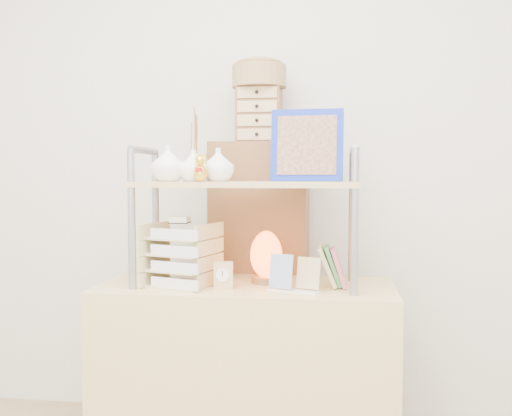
{
  "coord_description": "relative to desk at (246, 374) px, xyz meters",
  "views": [
    {
      "loc": [
        0.36,
        -1.08,
        1.2
      ],
      "look_at": [
        0.04,
        1.2,
        1.07
      ],
      "focal_mm": 40.0,
      "sensor_mm": 36.0,
      "label": 1
    }
  ],
  "objects": [
    {
      "name": "drawer_chest",
      "position": [
        0.01,
        0.35,
        1.1
      ],
      "size": [
        0.2,
        0.16,
        0.25
      ],
      "color": "brown",
      "rests_on": "cabinet"
    },
    {
      "name": "postcard_stand",
      "position": [
        0.2,
        -0.11,
        0.42
      ],
      "size": [
        0.21,
        0.12,
        0.14
      ],
      "color": "white",
      "rests_on": "desk"
    },
    {
      "name": "hutch",
      "position": [
        -0.05,
        0.01,
        0.81
      ],
      "size": [
        0.9,
        0.34,
        0.72
      ],
      "color": "gray",
      "rests_on": "desk"
    },
    {
      "name": "desk",
      "position": [
        0.0,
        0.0,
        0.0
      ],
      "size": [
        1.2,
        0.5,
        0.75
      ],
      "primitive_type": "cube",
      "color": "tan",
      "rests_on": "ground"
    },
    {
      "name": "cabinet",
      "position": [
        0.01,
        0.37,
        0.3
      ],
      "size": [
        0.45,
        0.25,
        1.35
      ],
      "primitive_type": "cube",
      "rotation": [
        0.0,
        0.0,
        -0.02
      ],
      "color": "brown",
      "rests_on": "ground"
    },
    {
      "name": "salt_lamp",
      "position": [
        0.08,
        0.05,
        0.49
      ],
      "size": [
        0.14,
        0.13,
        0.22
      ],
      "color": "brown",
      "rests_on": "desk"
    },
    {
      "name": "desk_clock",
      "position": [
        -0.08,
        -0.09,
        0.43
      ],
      "size": [
        0.08,
        0.04,
        0.11
      ],
      "color": "tan",
      "rests_on": "desk"
    },
    {
      "name": "woven_basket",
      "position": [
        0.01,
        0.35,
        1.28
      ],
      "size": [
        0.25,
        0.25,
        0.1
      ],
      "primitive_type": "cylinder",
      "color": "olive",
      "rests_on": "drawer_chest"
    },
    {
      "name": "letter_tray",
      "position": [
        -0.26,
        -0.07,
        0.49
      ],
      "size": [
        0.28,
        0.28,
        0.28
      ],
      "color": "tan",
      "rests_on": "desk"
    }
  ]
}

